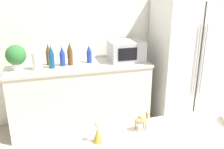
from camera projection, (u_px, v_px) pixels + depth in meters
The scene contains 13 objects.
wall_back at pixel (108, 33), 3.69m from camera, with size 8.00×0.06×2.55m.
back_counter at pixel (81, 95), 3.54m from camera, with size 1.93×0.63×0.92m.
refrigerator at pixel (185, 59), 3.73m from camera, with size 0.93×0.72×1.78m.
potted_plant at pixel (16, 56), 3.12m from camera, with size 0.25×0.25×0.32m.
paper_towel_roll at pixel (37, 61), 3.14m from camera, with size 0.12×0.12×0.22m.
microwave at pixel (126, 51), 3.52m from camera, with size 0.48×0.37×0.28m.
back_bottle_0 at pixel (48, 55), 3.32m from camera, with size 0.07×0.07×0.30m.
back_bottle_1 at pixel (62, 56), 3.29m from camera, with size 0.07×0.07×0.27m.
back_bottle_2 at pixel (70, 54), 3.32m from camera, with size 0.07×0.07×0.32m.
back_bottle_3 at pixel (89, 54), 3.43m from camera, with size 0.07×0.07×0.25m.
back_bottle_4 at pixel (51, 57), 3.19m from camera, with size 0.07×0.07×0.31m.
camel_figurine at pixel (141, 120), 1.68m from camera, with size 0.11×0.05×0.14m.
wise_man_figurine_blue at pixel (98, 133), 1.56m from camera, with size 0.06×0.06×0.15m.
Camera 1 is at (-0.92, -0.84, 1.93)m, focal length 40.00 mm.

